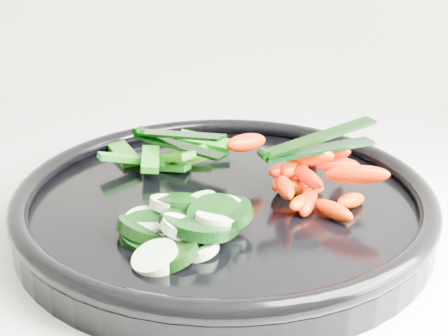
{
  "coord_description": "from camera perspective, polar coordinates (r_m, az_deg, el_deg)",
  "views": [
    {
      "loc": [
        0.3,
        1.16,
        1.2
      ],
      "look_at": [
        0.27,
        1.66,
        0.99
      ],
      "focal_mm": 50.0,
      "sensor_mm": 36.0,
      "label": 1
    }
  ],
  "objects": [
    {
      "name": "cucumber_pile",
      "position": [
        0.5,
        -4.28,
        -5.43
      ],
      "size": [
        0.13,
        0.13,
        0.04
      ],
      "color": "black",
      "rests_on": "veggie_tray"
    },
    {
      "name": "pepper_pile",
      "position": [
        0.63,
        -5.59,
        1.04
      ],
      "size": [
        0.13,
        0.09,
        0.03
      ],
      "color": "#236709",
      "rests_on": "veggie_tray"
    },
    {
      "name": "tong_carrot",
      "position": [
        0.56,
        8.39,
        2.2
      ],
      "size": [
        0.11,
        0.06,
        0.02
      ],
      "color": "black",
      "rests_on": "carrot_pile"
    },
    {
      "name": "tong_pepper",
      "position": [
        0.63,
        -4.45,
        2.61
      ],
      "size": [
        0.1,
        0.07,
        0.02
      ],
      "color": "black",
      "rests_on": "pepper_pile"
    },
    {
      "name": "carrot_pile",
      "position": [
        0.57,
        7.61,
        -0.42
      ],
      "size": [
        0.15,
        0.16,
        0.05
      ],
      "color": "#F23100",
      "rests_on": "veggie_tray"
    },
    {
      "name": "veggie_tray",
      "position": [
        0.56,
        -0.0,
        -3.24
      ],
      "size": [
        0.42,
        0.42,
        0.04
      ],
      "color": "black",
      "rests_on": "counter"
    }
  ]
}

